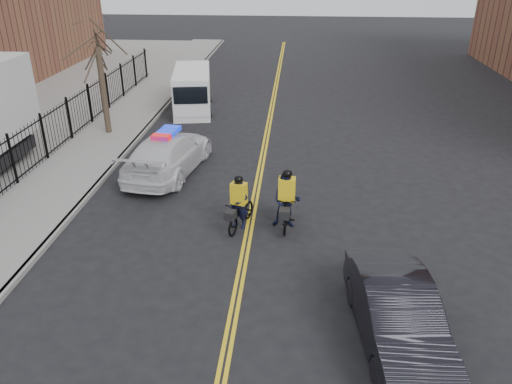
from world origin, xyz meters
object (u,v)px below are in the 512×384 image
object	(u,v)px
police_cruiser	(168,154)
cyclist_far	(286,204)
dark_sedan	(397,315)
cyclist_near	(239,209)
cargo_van	(192,91)

from	to	relation	value
police_cruiser	cyclist_far	world-z (taller)	cyclist_far
dark_sedan	cyclist_near	xyz separation A→B (m)	(-4.09, 4.93, -0.12)
cyclist_near	cyclist_far	distance (m)	1.51
police_cruiser	dark_sedan	distance (m)	11.70
dark_sedan	cyclist_near	distance (m)	6.41
dark_sedan	cyclist_far	distance (m)	5.73
police_cruiser	dark_sedan	bearing A→B (deg)	137.44
police_cruiser	dark_sedan	size ratio (longest dim) A/B	1.26
police_cruiser	cargo_van	world-z (taller)	cargo_van
police_cruiser	cyclist_far	bearing A→B (deg)	148.62
police_cruiser	cargo_van	size ratio (longest dim) A/B	1.05
police_cruiser	cyclist_far	size ratio (longest dim) A/B	2.88
dark_sedan	police_cruiser	bearing A→B (deg)	123.18
police_cruiser	cyclist_near	xyz separation A→B (m)	(3.28, -4.15, -0.17)
cyclist_near	cyclist_far	world-z (taller)	cyclist_far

